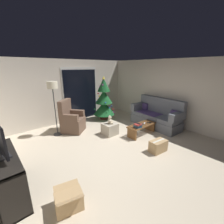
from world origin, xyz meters
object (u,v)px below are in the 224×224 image
book_stack (138,126)px  cardboard_box_open_near_shelf (69,201)px  armchair (72,120)px  cardboard_box_taped_mid_floor (158,146)px  cell_phone (138,124)px  teddy_bear_cream (110,120)px  couch (156,116)px  media_shelf (6,179)px  ottoman (110,129)px  coffee_table (142,128)px  christmas_tree (104,101)px  remote_silver (144,123)px  remote_graphite (141,124)px  remote_black (149,123)px  floor_lamp (53,90)px

book_stack → cardboard_box_open_near_shelf: size_ratio=0.52×
armchair → cardboard_box_taped_mid_floor: (1.13, -2.77, -0.24)m
cell_phone → armchair: size_ratio=0.13×
book_stack → teddy_bear_cream: size_ratio=0.92×
couch → media_shelf: 4.85m
ottoman → cardboard_box_taped_mid_floor: bearing=-80.3°
coffee_table → christmas_tree: 2.17m
cell_phone → christmas_tree: bearing=80.4°
couch → christmas_tree: bearing=117.3°
remote_silver → armchair: (-1.76, 1.82, 0.03)m
remote_graphite → media_shelf: size_ratio=0.11×
book_stack → cardboard_box_taped_mid_floor: bearing=-103.5°
coffee_table → book_stack: size_ratio=4.20×
armchair → remote_black: bearing=-44.4°
book_stack → christmas_tree: (0.33, 2.16, 0.40)m
remote_graphite → cardboard_box_open_near_shelf: (-3.08, -1.04, -0.21)m
coffee_table → teddy_bear_cream: bearing=138.1°
floor_lamp → ottoman: floor_lamp is taller
remote_black → book_stack: (-0.59, 0.01, 0.05)m
book_stack → christmas_tree: size_ratio=0.14×
teddy_bear_cream → book_stack: bearing=-57.7°
floor_lamp → remote_black: bearing=-38.5°
christmas_tree → armchair: 1.75m
remote_black → cardboard_box_taped_mid_floor: size_ratio=0.31×
remote_silver → book_stack: (-0.42, -0.06, 0.05)m
coffee_table → cardboard_box_open_near_shelf: size_ratio=2.20×
armchair → media_shelf: (-2.16, -1.86, -0.03)m
remote_graphite → armchair: (-1.60, 1.78, 0.03)m
remote_graphite → armchair: armchair is taller
remote_graphite → cardboard_box_taped_mid_floor: 1.12m
ottoman → remote_silver: bearing=-38.2°
cell_phone → cardboard_box_open_near_shelf: bearing=-162.8°
floor_lamp → media_shelf: 2.77m
couch → cardboard_box_taped_mid_floor: 1.92m
cardboard_box_taped_mid_floor → christmas_tree: bearing=79.8°
ottoman → media_shelf: bearing=-165.5°
couch → media_shelf: (-4.85, -0.18, -0.03)m
couch → cardboard_box_taped_mid_floor: size_ratio=3.94×
armchair → cardboard_box_taped_mid_floor: armchair is taller
couch → media_shelf: bearing=-177.8°
coffee_table → cardboard_box_open_near_shelf: (-3.11, -1.01, -0.08)m
media_shelf → cardboard_box_taped_mid_floor: media_shelf is taller
armchair → teddy_bear_cream: size_ratio=3.96×
media_shelf → cardboard_box_taped_mid_floor: bearing=-15.4°
ottoman → cell_phone: bearing=-56.9°
floor_lamp → cardboard_box_taped_mid_floor: 3.53m
book_stack → remote_silver: bearing=8.0°
cardboard_box_taped_mid_floor → floor_lamp: bearing=120.1°
floor_lamp → book_stack: bearing=-46.2°
remote_graphite → floor_lamp: size_ratio=0.09×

